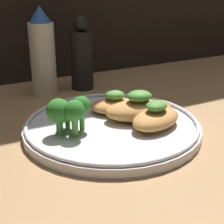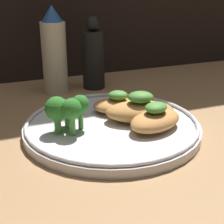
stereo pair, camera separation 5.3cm
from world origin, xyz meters
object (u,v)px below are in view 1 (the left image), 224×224
(broccoli_bunch, at_px, (68,111))
(pepper_grinder, at_px, (82,57))
(sauce_bottle, at_px, (43,54))
(plate, at_px, (112,126))

(broccoli_bunch, distance_m, pepper_grinder, 0.26)
(sauce_bottle, bearing_deg, pepper_grinder, -0.00)
(broccoli_bunch, height_order, pepper_grinder, pepper_grinder)
(plate, height_order, pepper_grinder, pepper_grinder)
(plate, bearing_deg, pepper_grinder, 78.12)
(broccoli_bunch, relative_size, pepper_grinder, 0.43)
(plate, xyz_separation_m, pepper_grinder, (0.05, 0.23, 0.06))
(sauce_bottle, bearing_deg, plate, -81.17)
(pepper_grinder, bearing_deg, plate, -101.88)
(broccoli_bunch, bearing_deg, plate, 1.47)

